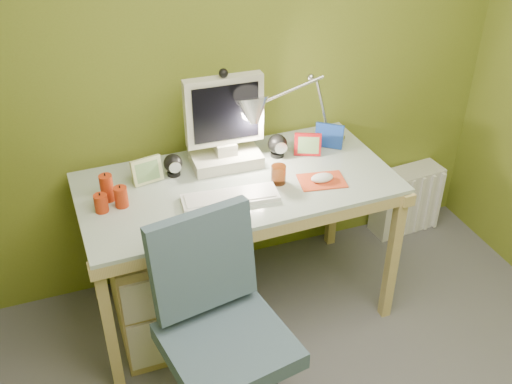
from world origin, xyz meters
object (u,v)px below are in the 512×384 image
object	(u,v)px
task_chair	(228,342)
radiator	(406,200)
desk_lamp	(311,94)
desk	(238,247)
monitor	(224,115)

from	to	relation	value
task_chair	radiator	distance (m)	1.82
radiator	desk_lamp	bearing A→B (deg)	-175.10
desk_lamp	radiator	xyz separation A→B (m)	(0.77, 0.13, -0.90)
desk	monitor	world-z (taller)	monitor
monitor	desk_lamp	size ratio (longest dim) A/B	0.88
monitor	task_chair	xyz separation A→B (m)	(-0.27, -0.86, -0.57)
desk_lamp	task_chair	distance (m)	1.28
desk_lamp	radiator	bearing A→B (deg)	14.40
radiator	monitor	bearing A→B (deg)	-178.69
monitor	radiator	distance (m)	1.50
monitor	radiator	xyz separation A→B (m)	(1.22, 0.13, -0.86)
task_chair	radiator	bearing A→B (deg)	23.35
task_chair	desk_lamp	bearing A→B (deg)	39.66
monitor	task_chair	distance (m)	1.07
monitor	task_chair	size ratio (longest dim) A/B	0.54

